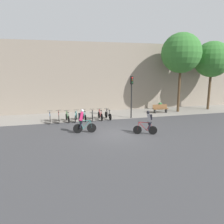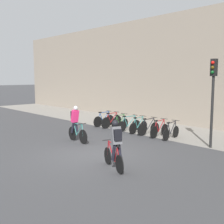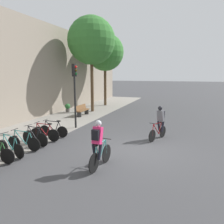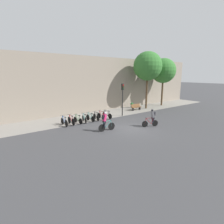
# 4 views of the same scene
# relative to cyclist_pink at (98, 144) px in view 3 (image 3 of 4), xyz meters

# --- Properties ---
(ground) EXTENTS (200.00, 200.00, 0.00)m
(ground) POSITION_rel_cyclist_pink_xyz_m (2.35, -0.93, -0.95)
(ground) COLOR #3D3D3F
(kerb_strip) EXTENTS (44.00, 4.50, 0.01)m
(kerb_strip) POSITION_rel_cyclist_pink_xyz_m (2.35, 5.82, -0.94)
(kerb_strip) COLOR gray
(kerb_strip) RESTS_ON ground
(cyclist_pink) EXTENTS (1.71, 0.46, 1.79)m
(cyclist_pink) POSITION_rel_cyclist_pink_xyz_m (0.00, 0.00, 0.00)
(cyclist_pink) COLOR black
(cyclist_pink) RESTS_ON ground
(cyclist_grey) EXTENTS (1.63, 0.72, 1.75)m
(cyclist_grey) POSITION_rel_cyclist_pink_xyz_m (4.50, -1.57, -0.00)
(cyclist_grey) COLOR black
(cyclist_grey) RESTS_ON ground
(parked_bike_3) EXTENTS (0.51, 1.65, 0.95)m
(parked_bike_3) POSITION_rel_cyclist_pink_xyz_m (-0.09, 3.91, -0.56)
(parked_bike_3) COLOR black
(parked_bike_3) RESTS_ON ground
(parked_bike_4) EXTENTS (0.46, 1.65, 0.95)m
(parked_bike_4) POSITION_rel_cyclist_pink_xyz_m (0.66, 3.91, -0.56)
(parked_bike_4) COLOR black
(parked_bike_4) RESTS_ON ground
(parked_bike_5) EXTENTS (0.46, 1.60, 0.96)m
(parked_bike_5) POSITION_rel_cyclist_pink_xyz_m (1.41, 3.91, -0.55)
(parked_bike_5) COLOR black
(parked_bike_5) RESTS_ON ground
(parked_bike_6) EXTENTS (0.46, 1.66, 0.96)m
(parked_bike_6) POSITION_rel_cyclist_pink_xyz_m (2.17, 3.91, -0.55)
(parked_bike_6) COLOR black
(parked_bike_6) RESTS_ON ground
(parked_bike_7) EXTENTS (0.46, 1.65, 0.94)m
(parked_bike_7) POSITION_rel_cyclist_pink_xyz_m (2.92, 3.91, -0.56)
(parked_bike_7) COLOR black
(parked_bike_7) RESTS_ON ground
(traffic_light_pole) EXTENTS (0.26, 0.30, 3.99)m
(traffic_light_pole) POSITION_rel_cyclist_pink_xyz_m (5.17, 3.77, 1.80)
(traffic_light_pole) COLOR black
(traffic_light_pole) RESTS_ON ground
(bench) EXTENTS (1.66, 0.44, 0.89)m
(bench) POSITION_rel_cyclist_pink_xyz_m (9.03, 5.29, -0.48)
(bench) COLOR brown
(bench) RESTS_ON ground
(street_tree_0) EXTENTS (4.17, 4.17, 8.36)m
(street_tree_0) POSITION_rel_cyclist_pink_xyz_m (11.22, 5.38, 5.31)
(street_tree_0) COLOR #4C3823
(street_tree_0) RESTS_ON ground
(street_tree_1) EXTENTS (3.96, 3.96, 7.66)m
(street_tree_1) POSITION_rel_cyclist_pink_xyz_m (15.36, 5.73, 4.71)
(street_tree_1) COLOR #4C3823
(street_tree_1) RESTS_ON ground
(potted_plant) EXTENTS (0.48, 0.48, 0.78)m
(potted_plant) POSITION_rel_cyclist_pink_xyz_m (10.02, 7.27, -0.51)
(potted_plant) COLOR #56514C
(potted_plant) RESTS_ON ground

